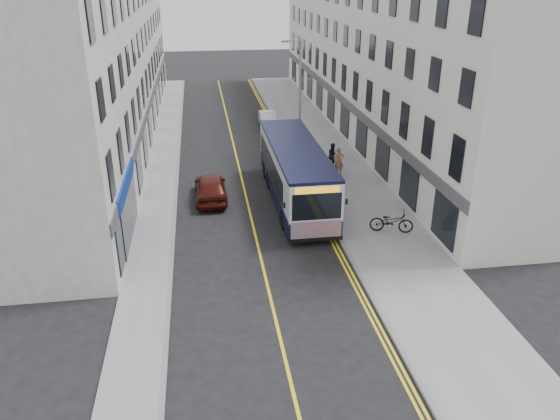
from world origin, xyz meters
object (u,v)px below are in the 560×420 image
object	(u,v)px
streetlamp	(299,96)
car_maroon	(211,187)
bicycle	(392,221)
car_white	(268,119)
city_bus	(295,171)
pedestrian_far	(333,156)
pedestrian_near	(339,162)

from	to	relation	value
streetlamp	car_maroon	size ratio (longest dim) A/B	1.84
bicycle	car_white	size ratio (longest dim) A/B	0.57
city_bus	pedestrian_far	world-z (taller)	city_bus
car_white	car_maroon	size ratio (longest dim) A/B	0.85
pedestrian_near	pedestrian_far	world-z (taller)	pedestrian_near
city_bus	bicycle	distance (m)	6.32
city_bus	car_maroon	xyz separation A→B (m)	(-4.68, 0.98, -1.06)
streetlamp	bicycle	size ratio (longest dim) A/B	3.77
streetlamp	car_maroon	distance (m)	9.60
bicycle	car_maroon	world-z (taller)	car_maroon
pedestrian_near	pedestrian_far	distance (m)	1.35
pedestrian_near	car_maroon	bearing A→B (deg)	-159.55
city_bus	bicycle	world-z (taller)	city_bus
bicycle	city_bus	bearing A→B (deg)	56.96
city_bus	car_maroon	bearing A→B (deg)	168.13
streetlamp	city_bus	xyz separation A→B (m)	(-1.49, -7.37, -2.59)
city_bus	bicycle	bearing A→B (deg)	-50.23
car_maroon	pedestrian_near	bearing A→B (deg)	-163.21
pedestrian_far	car_white	size ratio (longest dim) A/B	0.45
pedestrian_far	car_white	xyz separation A→B (m)	(-2.84, 11.34, -0.34)
bicycle	car_white	xyz separation A→B (m)	(-3.46, 21.01, -0.07)
pedestrian_far	bicycle	bearing A→B (deg)	-93.96
pedestrian_far	car_maroon	size ratio (longest dim) A/B	0.38
car_maroon	car_white	bearing A→B (deg)	-109.61
pedestrian_near	car_maroon	distance (m)	8.49
car_white	streetlamp	bearing A→B (deg)	-81.69
city_bus	pedestrian_far	xyz separation A→B (m)	(3.36, 4.89, -0.85)
pedestrian_near	pedestrian_far	bearing A→B (deg)	95.03
city_bus	car_maroon	size ratio (longest dim) A/B	2.60
bicycle	pedestrian_far	world-z (taller)	pedestrian_far
pedestrian_near	car_white	size ratio (longest dim) A/B	0.48
bicycle	pedestrian_far	bearing A→B (deg)	20.86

